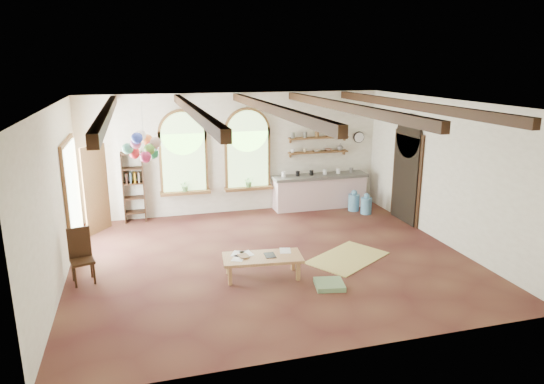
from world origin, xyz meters
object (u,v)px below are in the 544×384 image
object	(u,v)px
balloon_cluster	(144,146)
kitchen_counter	(320,191)
side_chair	(83,267)
coffee_table	(263,259)

from	to	relation	value
balloon_cluster	kitchen_counter	bearing A→B (deg)	26.11
side_chair	balloon_cluster	bearing A→B (deg)	39.42
coffee_table	balloon_cluster	distance (m)	3.29
kitchen_counter	balloon_cluster	size ratio (longest dim) A/B	2.34
coffee_table	balloon_cluster	world-z (taller)	balloon_cluster
kitchen_counter	balloon_cluster	distance (m)	5.56
side_chair	balloon_cluster	distance (m)	2.60
coffee_table	side_chair	world-z (taller)	side_chair
side_chair	balloon_cluster	xyz separation A→B (m)	(1.25, 1.03, 2.04)
kitchen_counter	side_chair	xyz separation A→B (m)	(-5.96, -3.33, -0.18)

